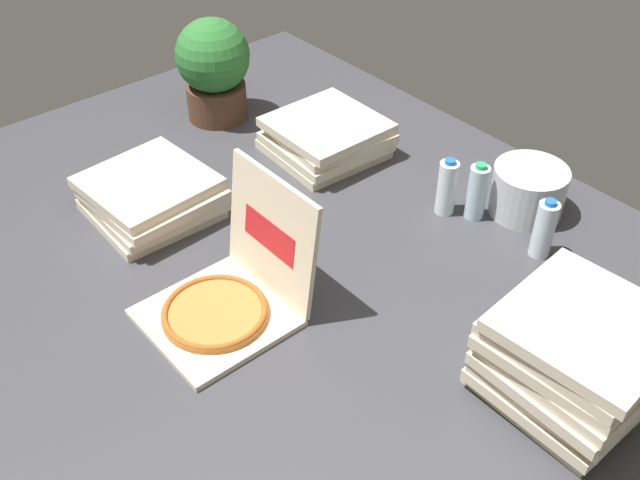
{
  "coord_description": "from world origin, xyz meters",
  "views": [
    {
      "loc": [
        1.34,
        -1.05,
        1.6
      ],
      "look_at": [
        -0.02,
        0.1,
        0.14
      ],
      "focal_mm": 41.12,
      "sensor_mm": 36.0,
      "label": 1
    }
  ],
  "objects_px": {
    "pizza_stack_left_near": "(326,137)",
    "open_pizza_box": "(231,293)",
    "potted_plant": "(214,67)",
    "water_bottle_0": "(477,192)",
    "pizza_stack_right_near": "(575,357)",
    "pizza_stack_center_near": "(151,197)",
    "water_bottle_1": "(544,229)",
    "ice_bucket": "(528,191)",
    "water_bottle_2": "(447,187)"
  },
  "relations": [
    {
      "from": "open_pizza_box",
      "to": "ice_bucket",
      "type": "relative_size",
      "value": 1.73
    },
    {
      "from": "pizza_stack_left_near",
      "to": "water_bottle_1",
      "type": "relative_size",
      "value": 2.04
    },
    {
      "from": "ice_bucket",
      "to": "potted_plant",
      "type": "distance_m",
      "value": 1.37
    },
    {
      "from": "pizza_stack_left_near",
      "to": "potted_plant",
      "type": "relative_size",
      "value": 1.03
    },
    {
      "from": "ice_bucket",
      "to": "water_bottle_0",
      "type": "bearing_deg",
      "value": -121.5
    },
    {
      "from": "pizza_stack_left_near",
      "to": "water_bottle_1",
      "type": "xyz_separation_m",
      "value": [
        0.94,
        0.14,
        0.03
      ]
    },
    {
      "from": "open_pizza_box",
      "to": "pizza_stack_center_near",
      "type": "relative_size",
      "value": 1.04
    },
    {
      "from": "pizza_stack_center_near",
      "to": "water_bottle_0",
      "type": "xyz_separation_m",
      "value": [
        0.76,
        0.87,
        0.03
      ]
    },
    {
      "from": "ice_bucket",
      "to": "water_bottle_2",
      "type": "xyz_separation_m",
      "value": [
        -0.19,
        -0.22,
        0.02
      ]
    },
    {
      "from": "pizza_stack_center_near",
      "to": "water_bottle_0",
      "type": "bearing_deg",
      "value": 48.94
    },
    {
      "from": "pizza_stack_center_near",
      "to": "pizza_stack_left_near",
      "type": "relative_size",
      "value": 0.98
    },
    {
      "from": "open_pizza_box",
      "to": "pizza_stack_left_near",
      "type": "bearing_deg",
      "value": 121.56
    },
    {
      "from": "water_bottle_0",
      "to": "potted_plant",
      "type": "bearing_deg",
      "value": -166.08
    },
    {
      "from": "pizza_stack_right_near",
      "to": "pizza_stack_left_near",
      "type": "height_order",
      "value": "pizza_stack_right_near"
    },
    {
      "from": "ice_bucket",
      "to": "potted_plant",
      "type": "height_order",
      "value": "potted_plant"
    },
    {
      "from": "pizza_stack_left_near",
      "to": "water_bottle_1",
      "type": "height_order",
      "value": "water_bottle_1"
    },
    {
      "from": "pizza_stack_left_near",
      "to": "water_bottle_2",
      "type": "bearing_deg",
      "value": 6.98
    },
    {
      "from": "water_bottle_0",
      "to": "pizza_stack_left_near",
      "type": "bearing_deg",
      "value": -168.87
    },
    {
      "from": "pizza_stack_left_near",
      "to": "ice_bucket",
      "type": "bearing_deg",
      "value": 21.05
    },
    {
      "from": "pizza_stack_left_near",
      "to": "water_bottle_2",
      "type": "distance_m",
      "value": 0.58
    },
    {
      "from": "ice_bucket",
      "to": "pizza_stack_right_near",
      "type": "bearing_deg",
      "value": -45.2
    },
    {
      "from": "pizza_stack_left_near",
      "to": "open_pizza_box",
      "type": "bearing_deg",
      "value": -58.44
    },
    {
      "from": "pizza_stack_center_near",
      "to": "water_bottle_1",
      "type": "bearing_deg",
      "value": 40.13
    },
    {
      "from": "pizza_stack_center_near",
      "to": "pizza_stack_left_near",
      "type": "height_order",
      "value": "same"
    },
    {
      "from": "open_pizza_box",
      "to": "pizza_stack_right_near",
      "type": "relative_size",
      "value": 1.04
    },
    {
      "from": "open_pizza_box",
      "to": "water_bottle_1",
      "type": "distance_m",
      "value": 1.04
    },
    {
      "from": "open_pizza_box",
      "to": "water_bottle_2",
      "type": "distance_m",
      "value": 0.88
    },
    {
      "from": "ice_bucket",
      "to": "water_bottle_2",
      "type": "distance_m",
      "value": 0.29
    },
    {
      "from": "water_bottle_2",
      "to": "potted_plant",
      "type": "height_order",
      "value": "potted_plant"
    },
    {
      "from": "open_pizza_box",
      "to": "water_bottle_0",
      "type": "distance_m",
      "value": 0.95
    },
    {
      "from": "pizza_stack_center_near",
      "to": "pizza_stack_left_near",
      "type": "distance_m",
      "value": 0.74
    },
    {
      "from": "pizza_stack_left_near",
      "to": "water_bottle_0",
      "type": "relative_size",
      "value": 2.04
    },
    {
      "from": "pizza_stack_center_near",
      "to": "water_bottle_2",
      "type": "bearing_deg",
      "value": 50.38
    },
    {
      "from": "water_bottle_0",
      "to": "pizza_stack_center_near",
      "type": "bearing_deg",
      "value": -131.06
    },
    {
      "from": "pizza_stack_center_near",
      "to": "ice_bucket",
      "type": "relative_size",
      "value": 1.68
    },
    {
      "from": "open_pizza_box",
      "to": "pizza_stack_left_near",
      "type": "height_order",
      "value": "open_pizza_box"
    },
    {
      "from": "pizza_stack_right_near",
      "to": "water_bottle_2",
      "type": "bearing_deg",
      "value": 154.42
    },
    {
      "from": "pizza_stack_right_near",
      "to": "water_bottle_2",
      "type": "xyz_separation_m",
      "value": [
        -0.78,
        0.37,
        -0.04
      ]
    },
    {
      "from": "open_pizza_box",
      "to": "pizza_stack_right_near",
      "type": "bearing_deg",
      "value": 30.72
    },
    {
      "from": "pizza_stack_center_near",
      "to": "potted_plant",
      "type": "height_order",
      "value": "potted_plant"
    },
    {
      "from": "pizza_stack_right_near",
      "to": "potted_plant",
      "type": "xyz_separation_m",
      "value": [
        -1.88,
        0.14,
        0.08
      ]
    },
    {
      "from": "pizza_stack_right_near",
      "to": "pizza_stack_center_near",
      "type": "distance_m",
      "value": 1.51
    },
    {
      "from": "water_bottle_0",
      "to": "water_bottle_1",
      "type": "distance_m",
      "value": 0.28
    },
    {
      "from": "pizza_stack_right_near",
      "to": "ice_bucket",
      "type": "height_order",
      "value": "pizza_stack_right_near"
    },
    {
      "from": "pizza_stack_center_near",
      "to": "water_bottle_0",
      "type": "distance_m",
      "value": 1.15
    },
    {
      "from": "open_pizza_box",
      "to": "water_bottle_0",
      "type": "relative_size",
      "value": 2.07
    },
    {
      "from": "potted_plant",
      "to": "water_bottle_1",
      "type": "bearing_deg",
      "value": 11.56
    },
    {
      "from": "pizza_stack_center_near",
      "to": "water_bottle_2",
      "type": "relative_size",
      "value": 2.0
    },
    {
      "from": "pizza_stack_right_near",
      "to": "pizza_stack_center_near",
      "type": "height_order",
      "value": "pizza_stack_right_near"
    },
    {
      "from": "pizza_stack_center_near",
      "to": "pizza_stack_right_near",
      "type": "bearing_deg",
      "value": 16.79
    }
  ]
}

